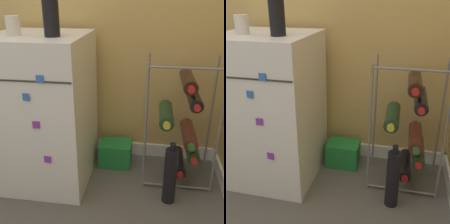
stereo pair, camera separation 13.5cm
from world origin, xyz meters
The scene contains 7 objects.
ground_plane centered at (0.00, 0.00, 0.00)m, with size 14.00×14.00×0.00m, color #56544F.
mini_fridge centered at (-0.19, 0.26, 0.43)m, with size 0.51×0.56×0.87m.
wine_rack centered at (0.61, 0.33, 0.38)m, with size 0.40×0.33×0.75m.
soda_box centered at (0.20, 0.43, 0.08)m, with size 0.21×0.16×0.16m.
fridge_top_cup centered at (-0.28, 0.19, 0.91)m, with size 0.07×0.07×0.10m.
fridge_top_bottle centered at (-0.08, 0.18, 0.96)m, with size 0.08×0.08×0.22m.
loose_bottle_floor centered at (0.54, 0.10, 0.16)m, with size 0.07×0.07×0.36m.
Camera 2 is at (0.54, -1.15, 1.07)m, focal length 45.00 mm.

